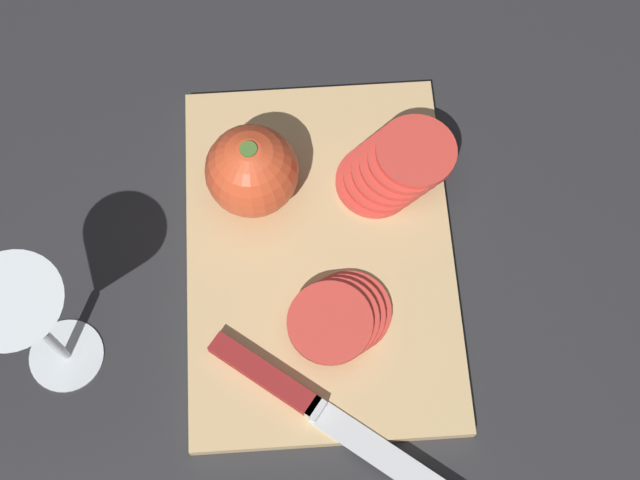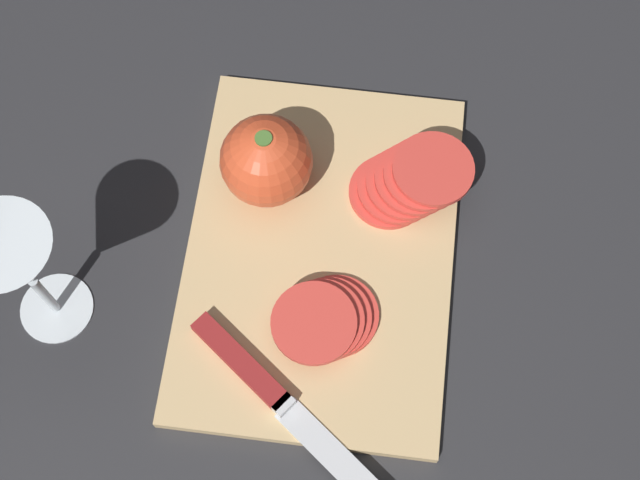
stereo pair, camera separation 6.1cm
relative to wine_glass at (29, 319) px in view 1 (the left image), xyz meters
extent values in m
plane|color=#28282B|center=(0.04, -0.23, -0.12)|extent=(3.00, 3.00, 0.00)
cube|color=tan|center=(0.09, -0.25, -0.11)|extent=(0.38, 0.26, 0.02)
cylinder|color=silver|center=(0.00, 0.00, -0.12)|extent=(0.07, 0.07, 0.00)
cylinder|color=silver|center=(0.00, 0.00, -0.08)|extent=(0.01, 0.01, 0.08)
cone|color=silver|center=(0.00, 0.00, 0.01)|extent=(0.09, 0.09, 0.09)
cone|color=#DBCC84|center=(0.00, 0.00, -0.02)|extent=(0.04, 0.04, 0.04)
sphere|color=#DB4C28|center=(0.16, -0.19, -0.06)|extent=(0.09, 0.09, 0.09)
cylinder|color=#47702D|center=(0.16, -0.19, -0.02)|extent=(0.02, 0.02, 0.01)
cube|color=silver|center=(-0.13, -0.31, -0.10)|extent=(0.14, 0.17, 0.00)
cube|color=silver|center=(-0.07, -0.24, -0.10)|extent=(0.02, 0.02, 0.01)
cube|color=maroon|center=(-0.04, -0.19, -0.10)|extent=(0.09, 0.10, 0.01)
cylinder|color=#D63D33|center=(0.02, -0.27, -0.10)|extent=(0.08, 0.08, 0.01)
cylinder|color=#D63D33|center=(0.02, -0.27, -0.09)|extent=(0.08, 0.08, 0.01)
cylinder|color=#D63D33|center=(0.01, -0.26, -0.09)|extent=(0.08, 0.08, 0.01)
cylinder|color=#D63D33|center=(0.01, -0.25, -0.08)|extent=(0.08, 0.08, 0.01)
cylinder|color=#D63D33|center=(0.16, -0.31, -0.10)|extent=(0.08, 0.08, 0.01)
cylinder|color=#D63D33|center=(0.16, -0.32, -0.09)|extent=(0.08, 0.08, 0.01)
cylinder|color=#D63D33|center=(0.16, -0.33, -0.09)|extent=(0.08, 0.08, 0.01)
cylinder|color=#D63D33|center=(0.17, -0.34, -0.08)|extent=(0.08, 0.08, 0.01)
cylinder|color=#D63D33|center=(0.17, -0.34, -0.07)|extent=(0.08, 0.08, 0.01)
cylinder|color=#D63D33|center=(0.17, -0.35, -0.07)|extent=(0.08, 0.08, 0.01)
camera|label=1|loc=(-0.23, -0.23, 0.72)|focal=50.00mm
camera|label=2|loc=(-0.23, -0.29, 0.72)|focal=50.00mm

